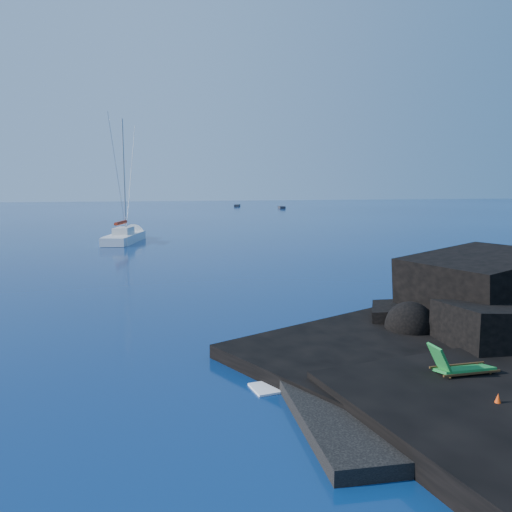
{
  "coord_description": "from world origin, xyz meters",
  "views": [
    {
      "loc": [
        -3.84,
        -9.88,
        5.55
      ],
      "look_at": [
        3.4,
        14.93,
        2.0
      ],
      "focal_mm": 35.0,
      "sensor_mm": 36.0,
      "label": 1
    }
  ],
  "objects_px": {
    "sailboat": "(125,242)",
    "distant_boat_b": "(282,208)",
    "deck_chair": "(465,361)",
    "sunbather": "(460,390)",
    "marker_cone": "(498,404)",
    "distant_boat_a": "(237,207)"
  },
  "relations": [
    {
      "from": "sunbather",
      "to": "distant_boat_b",
      "type": "relative_size",
      "value": 0.36
    },
    {
      "from": "distant_boat_b",
      "to": "sailboat",
      "type": "bearing_deg",
      "value": -109.68
    },
    {
      "from": "distant_boat_a",
      "to": "distant_boat_b",
      "type": "xyz_separation_m",
      "value": [
        8.15,
        -16.46,
        0.0
      ]
    },
    {
      "from": "distant_boat_b",
      "to": "deck_chair",
      "type": "bearing_deg",
      "value": -96.55
    },
    {
      "from": "distant_boat_a",
      "to": "deck_chair",
      "type": "bearing_deg",
      "value": -81.92
    },
    {
      "from": "marker_cone",
      "to": "distant_boat_a",
      "type": "relative_size",
      "value": 0.11
    },
    {
      "from": "sailboat",
      "to": "marker_cone",
      "type": "bearing_deg",
      "value": -64.22
    },
    {
      "from": "sailboat",
      "to": "distant_boat_b",
      "type": "relative_size",
      "value": 2.7
    },
    {
      "from": "sailboat",
      "to": "distant_boat_b",
      "type": "bearing_deg",
      "value": 76.6
    },
    {
      "from": "sunbather",
      "to": "marker_cone",
      "type": "bearing_deg",
      "value": -111.88
    },
    {
      "from": "sailboat",
      "to": "deck_chair",
      "type": "distance_m",
      "value": 42.66
    },
    {
      "from": "sailboat",
      "to": "distant_boat_b",
      "type": "distance_m",
      "value": 85.69
    },
    {
      "from": "deck_chair",
      "to": "sunbather",
      "type": "xyz_separation_m",
      "value": [
        -0.7,
        -0.72,
        -0.44
      ]
    },
    {
      "from": "sunbather",
      "to": "sailboat",
      "type": "bearing_deg",
      "value": 69.49
    },
    {
      "from": "sunbather",
      "to": "distant_boat_a",
      "type": "distance_m",
      "value": 136.2
    },
    {
      "from": "distant_boat_a",
      "to": "distant_boat_b",
      "type": "bearing_deg",
      "value": -44.03
    },
    {
      "from": "distant_boat_a",
      "to": "marker_cone",
      "type": "bearing_deg",
      "value": -81.99
    },
    {
      "from": "deck_chair",
      "to": "sunbather",
      "type": "bearing_deg",
      "value": -131.43
    },
    {
      "from": "sailboat",
      "to": "distant_boat_a",
      "type": "bearing_deg",
      "value": 85.66
    },
    {
      "from": "deck_chair",
      "to": "sunbather",
      "type": "distance_m",
      "value": 1.1
    },
    {
      "from": "sunbather",
      "to": "distant_boat_a",
      "type": "xyz_separation_m",
      "value": [
        27.77,
        133.34,
        -0.51
      ]
    },
    {
      "from": "deck_chair",
      "to": "distant_boat_a",
      "type": "bearing_deg",
      "value": 81.19
    }
  ]
}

